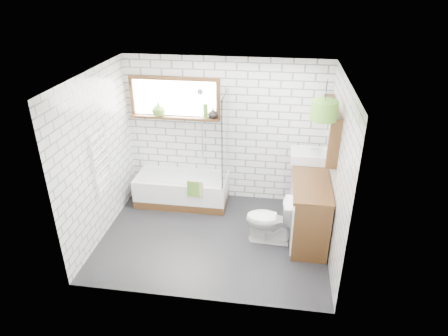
# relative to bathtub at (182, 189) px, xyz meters

# --- Properties ---
(floor) EXTENTS (3.40, 2.60, 0.01)m
(floor) POSITION_rel_bathtub_xyz_m (0.72, -0.95, -0.26)
(floor) COLOR black
(floor) RESTS_ON ground
(ceiling) EXTENTS (3.40, 2.60, 0.01)m
(ceiling) POSITION_rel_bathtub_xyz_m (0.72, -0.95, 2.25)
(ceiling) COLOR white
(ceiling) RESTS_ON ground
(wall_back) EXTENTS (3.40, 0.01, 2.50)m
(wall_back) POSITION_rel_bathtub_xyz_m (0.72, 0.35, 1.00)
(wall_back) COLOR white
(wall_back) RESTS_ON ground
(wall_front) EXTENTS (3.40, 0.01, 2.50)m
(wall_front) POSITION_rel_bathtub_xyz_m (0.72, -2.26, 1.00)
(wall_front) COLOR white
(wall_front) RESTS_ON ground
(wall_left) EXTENTS (0.01, 2.60, 2.50)m
(wall_left) POSITION_rel_bathtub_xyz_m (-0.98, -0.95, 1.00)
(wall_left) COLOR white
(wall_left) RESTS_ON ground
(wall_right) EXTENTS (0.01, 2.60, 2.50)m
(wall_right) POSITION_rel_bathtub_xyz_m (2.43, -0.95, 1.00)
(wall_right) COLOR white
(wall_right) RESTS_ON ground
(window) EXTENTS (1.52, 0.16, 0.68)m
(window) POSITION_rel_bathtub_xyz_m (-0.13, 0.31, 1.55)
(window) COLOR #3C2310
(window) RESTS_ON wall_back
(towel_radiator) EXTENTS (0.06, 0.52, 1.00)m
(towel_radiator) POSITION_rel_bathtub_xyz_m (-0.94, -0.95, 0.95)
(towel_radiator) COLOR white
(towel_radiator) RESTS_ON wall_left
(mirror_cabinet) EXTENTS (0.16, 1.20, 0.70)m
(mirror_cabinet) POSITION_rel_bathtub_xyz_m (2.34, -0.35, 1.40)
(mirror_cabinet) COLOR #3C2310
(mirror_cabinet) RESTS_ON wall_right
(shower_riser) EXTENTS (0.02, 0.02, 1.30)m
(shower_riser) POSITION_rel_bathtub_xyz_m (0.32, 0.31, 1.10)
(shower_riser) COLOR silver
(shower_riser) RESTS_ON wall_back
(bathtub) EXTENTS (1.57, 0.69, 0.51)m
(bathtub) POSITION_rel_bathtub_xyz_m (0.00, 0.00, 0.00)
(bathtub) COLOR white
(bathtub) RESTS_ON floor
(shower_screen) EXTENTS (0.02, 0.72, 1.50)m
(shower_screen) POSITION_rel_bathtub_xyz_m (0.77, 0.00, 1.00)
(shower_screen) COLOR white
(shower_screen) RESTS_ON bathtub
(towel_green) EXTENTS (0.20, 0.06, 0.28)m
(towel_green) POSITION_rel_bathtub_xyz_m (0.29, -0.35, 0.23)
(towel_green) COLOR #4D8327
(towel_green) RESTS_ON bathtub
(towel_beige) EXTENTS (0.22, 0.06, 0.29)m
(towel_beige) POSITION_rel_bathtub_xyz_m (0.34, -0.35, 0.23)
(towel_beige) COLOR tan
(towel_beige) RESTS_ON bathtub
(vanity) EXTENTS (0.55, 1.70, 0.97)m
(vanity) POSITION_rel_bathtub_xyz_m (2.15, -0.51, 0.23)
(vanity) COLOR #3C2310
(vanity) RESTS_ON floor
(basin) EXTENTS (0.53, 0.46, 0.15)m
(basin) POSITION_rel_bathtub_xyz_m (2.09, -0.01, 0.80)
(basin) COLOR white
(basin) RESTS_ON vanity
(tap) EXTENTS (0.04, 0.04, 0.16)m
(tap) POSITION_rel_bathtub_xyz_m (2.25, -0.01, 0.85)
(tap) COLOR silver
(tap) RESTS_ON vanity
(toilet) EXTENTS (0.45, 0.74, 0.74)m
(toilet) POSITION_rel_bathtub_xyz_m (1.57, -0.90, 0.11)
(toilet) COLOR white
(toilet) RESTS_ON floor
(vase_olive) EXTENTS (0.24, 0.24, 0.23)m
(vase_olive) POSITION_rel_bathtub_xyz_m (-0.41, 0.28, 1.34)
(vase_olive) COLOR #548829
(vase_olive) RESTS_ON window
(vase_dark) EXTENTS (0.21, 0.21, 0.17)m
(vase_dark) POSITION_rel_bathtub_xyz_m (0.52, 0.28, 1.31)
(vase_dark) COLOR black
(vase_dark) RESTS_ON window
(bottle) EXTENTS (0.10, 0.10, 0.24)m
(bottle) POSITION_rel_bathtub_xyz_m (0.39, 0.28, 1.35)
(bottle) COLOR #548829
(bottle) RESTS_ON window
(pendant) EXTENTS (0.34, 0.34, 0.25)m
(pendant) POSITION_rel_bathtub_xyz_m (2.17, -0.90, 1.85)
(pendant) COLOR #4D8327
(pendant) RESTS_ON ceiling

